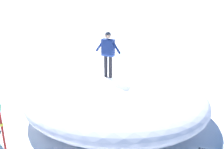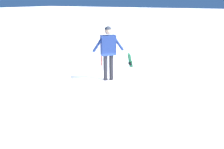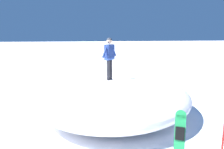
# 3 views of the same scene
# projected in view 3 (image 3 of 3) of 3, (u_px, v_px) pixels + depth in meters

# --- Properties ---
(ground) EXTENTS (240.00, 240.00, 0.00)m
(ground) POSITION_uv_depth(u_px,v_px,m) (115.00, 111.00, 9.73)
(ground) COLOR white
(snow_mound) EXTENTS (9.58, 9.37, 1.57)m
(snow_mound) POSITION_uv_depth(u_px,v_px,m) (116.00, 96.00, 9.36)
(snow_mound) COLOR white
(snow_mound) RESTS_ON ground
(snowboarder_standing) EXTENTS (0.82, 0.80, 1.78)m
(snowboarder_standing) POSITION_uv_depth(u_px,v_px,m) (109.00, 55.00, 8.80)
(snowboarder_standing) COLOR black
(snowboarder_standing) RESTS_ON snow_mound
(snowboard_primary_upright) EXTENTS (0.43, 0.41, 1.54)m
(snowboard_primary_upright) POSITION_uv_depth(u_px,v_px,m) (179.00, 139.00, 5.44)
(snowboard_primary_upright) COLOR #1E8C47
(snowboard_primary_upright) RESTS_ON ground
(backpack_near) EXTENTS (0.59, 0.53, 0.48)m
(backpack_near) POSITION_uv_depth(u_px,v_px,m) (172.00, 94.00, 11.72)
(backpack_near) COLOR #1E2333
(backpack_near) RESTS_ON ground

